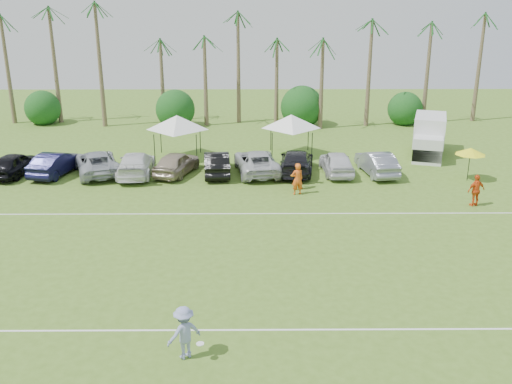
{
  "coord_description": "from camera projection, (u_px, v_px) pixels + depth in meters",
  "views": [
    {
      "loc": [
        1.24,
        -16.41,
        11.8
      ],
      "look_at": [
        1.46,
        13.18,
        1.6
      ],
      "focal_mm": 40.0,
      "sensor_mm": 36.0,
      "label": 1
    }
  ],
  "objects": [
    {
      "name": "palm_tree_9",
      "position": [
        433.0,
        35.0,
        52.68
      ],
      "size": [
        2.4,
        2.4,
        9.9
      ],
      "color": "brown",
      "rests_on": "ground"
    },
    {
      "name": "palm_tree_5",
      "position": [
        238.0,
        35.0,
        52.55
      ],
      "size": [
        2.4,
        2.4,
        9.9
      ],
      "color": "brown",
      "rests_on": "ground"
    },
    {
      "name": "sideline_player_c",
      "position": [
        476.0,
        190.0,
        33.52
      ],
      "size": [
        1.22,
        0.79,
        1.93
      ],
      "primitive_type": "imported",
      "rotation": [
        0.0,
        0.0,
        3.44
      ],
      "color": "#E35419",
      "rests_on": "ground"
    },
    {
      "name": "bush_tree_1",
      "position": [
        178.0,
        104.0,
        55.59
      ],
      "size": [
        4.0,
        4.0,
        4.0
      ],
      "color": "brown",
      "rests_on": "ground"
    },
    {
      "name": "palm_tree_4",
      "position": [
        195.0,
        45.0,
        52.81
      ],
      "size": [
        2.4,
        2.4,
        8.9
      ],
      "color": "brown",
      "rests_on": "ground"
    },
    {
      "name": "parked_car_2",
      "position": [
        97.0,
        163.0,
        39.69
      ],
      "size": [
        4.59,
        6.39,
        1.62
      ],
      "primitive_type": "imported",
      "rotation": [
        0.0,
        0.0,
        3.51
      ],
      "color": "#9BA0A8",
      "rests_on": "ground"
    },
    {
      "name": "bush_tree_2",
      "position": [
        300.0,
        104.0,
        55.68
      ],
      "size": [
        4.0,
        4.0,
        4.0
      ],
      "color": "brown",
      "rests_on": "ground"
    },
    {
      "name": "parked_car_3",
      "position": [
        136.0,
        164.0,
        39.33
      ],
      "size": [
        2.6,
        5.7,
        1.62
      ],
      "primitive_type": "imported",
      "rotation": [
        0.0,
        0.0,
        3.2
      ],
      "color": "white",
      "rests_on": "ground"
    },
    {
      "name": "palm_tree_2",
      "position": [
        107.0,
        26.0,
        52.19
      ],
      "size": [
        2.4,
        2.4,
        10.9
      ],
      "color": "brown",
      "rests_on": "ground"
    },
    {
      "name": "parked_car_0",
      "position": [
        15.0,
        164.0,
        39.35
      ],
      "size": [
        2.68,
        5.0,
        1.62
      ],
      "primitive_type": "imported",
      "rotation": [
        0.0,
        0.0,
        2.97
      ],
      "color": "black",
      "rests_on": "ground"
    },
    {
      "name": "palm_tree_0",
      "position": [
        1.0,
        45.0,
        52.68
      ],
      "size": [
        2.4,
        2.4,
        8.9
      ],
      "color": "brown",
      "rests_on": "ground"
    },
    {
      "name": "parked_car_1",
      "position": [
        56.0,
        163.0,
        39.49
      ],
      "size": [
        2.69,
        5.15,
        1.62
      ],
      "primitive_type": "imported",
      "rotation": [
        0.0,
        0.0,
        2.93
      ],
      "color": "#101033",
      "rests_on": "ground"
    },
    {
      "name": "field_lines",
      "position": [
        226.0,
        260.0,
        26.91
      ],
      "size": [
        80.0,
        12.1,
        0.01
      ],
      "color": "white",
      "rests_on": "ground"
    },
    {
      "name": "palm_tree_6",
      "position": [
        282.0,
        26.0,
        52.3
      ],
      "size": [
        2.4,
        2.4,
        10.9
      ],
      "color": "brown",
      "rests_on": "ground"
    },
    {
      "name": "canopy_tent_left",
      "position": [
        177.0,
        115.0,
        42.79
      ],
      "size": [
        4.77,
        4.77,
        3.86
      ],
      "color": "black",
      "rests_on": "ground"
    },
    {
      "name": "palm_tree_10",
      "position": [
        488.0,
        26.0,
        52.43
      ],
      "size": [
        2.4,
        2.4,
        10.9
      ],
      "color": "brown",
      "rests_on": "ground"
    },
    {
      "name": "bush_tree_3",
      "position": [
        402.0,
        104.0,
        55.74
      ],
      "size": [
        4.0,
        4.0,
        4.0
      ],
      "color": "brown",
      "rests_on": "ground"
    },
    {
      "name": "ground",
      "position": [
        216.0,
        363.0,
        19.35
      ],
      "size": [
        120.0,
        120.0,
        0.0
      ],
      "primitive_type": "plane",
      "color": "#486D20",
      "rests_on": "ground"
    },
    {
      "name": "parked_car_8",
      "position": [
        337.0,
        163.0,
        39.69
      ],
      "size": [
        2.13,
        4.83,
        1.62
      ],
      "primitive_type": "imported",
      "rotation": [
        0.0,
        0.0,
        3.19
      ],
      "color": "silver",
      "rests_on": "ground"
    },
    {
      "name": "parked_car_4",
      "position": [
        176.0,
        163.0,
        39.58
      ],
      "size": [
        3.2,
        5.09,
        1.62
      ],
      "primitive_type": "imported",
      "rotation": [
        0.0,
        0.0,
        2.85
      ],
      "color": "tan",
      "rests_on": "ground"
    },
    {
      "name": "market_umbrella",
      "position": [
        471.0,
        151.0,
        37.84
      ],
      "size": [
        2.03,
        2.03,
        2.26
      ],
      "color": "black",
      "rests_on": "ground"
    },
    {
      "name": "sideline_player_a",
      "position": [
        297.0,
        179.0,
        35.5
      ],
      "size": [
        0.83,
        0.65,
        1.98
      ],
      "primitive_type": "imported",
      "rotation": [
        0.0,
        0.0,
        3.42
      ],
      "color": "orange",
      "rests_on": "ground"
    },
    {
      "name": "palm_tree_7",
      "position": [
        325.0,
        16.0,
        52.05
      ],
      "size": [
        2.4,
        2.4,
        11.9
      ],
      "color": "brown",
      "rests_on": "ground"
    },
    {
      "name": "bush_tree_0",
      "position": [
        44.0,
        104.0,
        55.5
      ],
      "size": [
        4.0,
        4.0,
        4.0
      ],
      "color": "brown",
      "rests_on": "ground"
    },
    {
      "name": "parked_car_6",
      "position": [
        257.0,
        162.0,
        39.84
      ],
      "size": [
        3.51,
        6.15,
        1.62
      ],
      "primitive_type": "imported",
      "rotation": [
        0.0,
        0.0,
        3.29
      ],
      "color": "#BABCBF",
      "rests_on": "ground"
    },
    {
      "name": "palm_tree_1",
      "position": [
        54.0,
        35.0,
        52.43
      ],
      "size": [
        2.4,
        2.4,
        9.9
      ],
      "color": "brown",
      "rests_on": "ground"
    },
    {
      "name": "parked_car_9",
      "position": [
        377.0,
        163.0,
        39.63
      ],
      "size": [
        2.37,
        5.09,
        1.62
      ],
      "primitive_type": "imported",
      "rotation": [
        0.0,
        0.0,
        3.28
      ],
      "color": "gray",
      "rests_on": "ground"
    },
    {
      "name": "sideline_player_b",
      "position": [
        297.0,
        176.0,
        36.51
      ],
      "size": [
        0.99,
        0.86,
        1.73
      ],
      "primitive_type": "imported",
      "rotation": [
        0.0,
        0.0,
        3.42
      ],
      "color": "orange",
      "rests_on": "ground"
    },
    {
      "name": "box_truck",
      "position": [
        429.0,
        135.0,
        44.04
      ],
      "size": [
        3.87,
        6.24,
        3.02
      ],
      "rotation": [
        0.0,
        0.0,
        -0.31
      ],
      "color": "silver",
      "rests_on": "ground"
    },
    {
      "name": "canopy_tent_right",
      "position": [
        291.0,
        115.0,
        43.57
      ],
      "size": [
        4.61,
        4.61,
        3.74
      ],
      "color": "black",
      "rests_on": "ground"
    },
    {
      "name": "parked_car_5",
      "position": [
        217.0,
        163.0,
        39.58
      ],
      "size": [
        2.14,
        5.04,
        1.62
      ],
      "primitive_type": "imported",
      "rotation": [
        0.0,
        0.0,
        3.23
      ],
      "color": "black",
      "rests_on": "ground"
    },
    {
      "name": "frisbee_player",
      "position": [
        184.0,
        333.0,
        19.37
      ],
      "size": [
        1.44,
        1.29,
        1.93
      ],
      "rotation": [
        0.0,
        0.0,
        3.74
      ],
      "color": "#848EBB",
      "rests_on": "ground"
    },
    {
      "name": "palm_tree_3",
      "position": [
        150.0,
        16.0,
        51.94
      ],
      "size": [
        2.4,
        2.4,
        11.9
      ],
      "color": "brown",
      "rests_on": "ground"
    },
    {
      "name": "palm_tree_8",
      "position": [
        378.0,
        45.0,
        52.93
      ],
      "size": [
        2.4,
        2.4,
        8.9
      ],
      "color": "brown",
      "rests_on": "ground"
    },
    {
      "name": "parked_car_7",
      "position": [
        296.0,
        162.0,
        39.92
      ],
      "size": [
        2.92,
        5.8,
        1.62
      ],
      "primitive_type": "imported",
      "rotation": [
        0.0,
        0.0,
        3.02
      ],
      "color": "black",
      "rests_on": "ground"
    }
  ]
}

